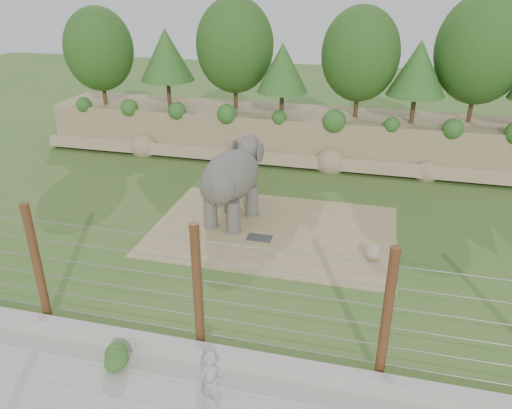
% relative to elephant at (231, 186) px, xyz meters
% --- Properties ---
extents(ground, '(90.00, 90.00, 0.00)m').
position_rel_elephant_xyz_m(ground, '(1.43, -3.42, -1.65)').
color(ground, '#406C27').
rests_on(ground, ground).
extents(back_embankment, '(30.00, 5.52, 8.77)m').
position_rel_elephant_xyz_m(back_embankment, '(2.01, 9.26, 2.31)').
color(back_embankment, tan).
rests_on(back_embankment, ground).
extents(dirt_patch, '(10.00, 7.00, 0.02)m').
position_rel_elephant_xyz_m(dirt_patch, '(1.93, -0.42, -1.64)').
color(dirt_patch, '#9E855C').
rests_on(dirt_patch, ground).
extents(drain_grate, '(1.00, 0.60, 0.03)m').
position_rel_elephant_xyz_m(drain_grate, '(1.52, -1.24, -1.62)').
color(drain_grate, '#262628').
rests_on(drain_grate, dirt_patch).
extents(elephant, '(2.48, 4.34, 3.31)m').
position_rel_elephant_xyz_m(elephant, '(0.00, 0.00, 0.00)').
color(elephant, '#595450').
rests_on(elephant, ground).
extents(stone_ball, '(0.64, 0.64, 0.64)m').
position_rel_elephant_xyz_m(stone_ball, '(6.03, -1.82, -1.31)').
color(stone_ball, gray).
rests_on(stone_ball, dirt_patch).
extents(retaining_wall, '(26.00, 0.35, 0.50)m').
position_rel_elephant_xyz_m(retaining_wall, '(1.43, -8.42, -1.40)').
color(retaining_wall, beige).
rests_on(retaining_wall, ground).
extents(barrier_fence, '(20.26, 0.26, 4.00)m').
position_rel_elephant_xyz_m(barrier_fence, '(1.43, -7.92, 0.35)').
color(barrier_fence, '#572617').
rests_on(barrier_fence, ground).
extents(walkway_shrub, '(0.66, 0.66, 0.66)m').
position_rel_elephant_xyz_m(walkway_shrub, '(-0.43, -9.22, -1.31)').
color(walkway_shrub, '#265C21').
rests_on(walkway_shrub, walkway).
extents(zookeeper, '(0.68, 0.50, 1.71)m').
position_rel_elephant_xyz_m(zookeeper, '(2.47, -10.00, -0.79)').
color(zookeeper, silver).
rests_on(zookeeper, walkway).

